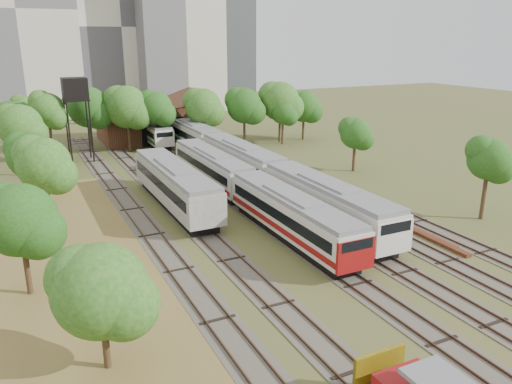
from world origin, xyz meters
TOP-DOWN VIEW (x-y plane):
  - ground at (0.00, 0.00)m, footprint 240.00×240.00m
  - dry_grass_patch at (-18.00, 8.00)m, footprint 14.00×60.00m
  - tracks at (-0.67, 25.00)m, footprint 24.60×80.00m
  - railcar_red_set at (-2.00, 20.77)m, footprint 2.99×34.58m
  - railcar_green_set at (2.00, 30.44)m, footprint 3.22×52.08m
  - railcar_rear at (-2.00, 55.94)m, footprint 2.84×16.08m
  - old_grey_coach at (-8.00, 23.90)m, footprint 3.28×18.00m
  - water_tower at (-13.48, 47.69)m, footprint 3.14×3.14m
  - rail_pile_near at (8.00, 7.07)m, footprint 0.54×8.17m
  - rail_pile_far at (8.20, 8.73)m, footprint 0.54×8.72m
  - maintenance_shed at (-1.00, 57.98)m, footprint 16.45×11.55m
  - tree_band_left at (-20.23, 26.89)m, footprint 7.76×77.74m
  - tree_band_far at (2.62, 49.21)m, footprint 42.25×11.21m
  - tree_band_right at (15.82, 28.05)m, footprint 3.96×41.03m
  - tower_left at (-18.00, 95.00)m, footprint 22.00×16.00m
  - tower_centre at (2.00, 100.00)m, footprint 20.00×18.00m
  - tower_far_right at (34.00, 110.00)m, footprint 12.00×12.00m

SIDE VIEW (x-z plane):
  - ground at x=0.00m, z-range 0.00..0.00m
  - dry_grass_patch at x=-18.00m, z-range 0.00..0.04m
  - tracks at x=-0.67m, z-range -0.05..0.14m
  - rail_pile_near at x=8.00m, z-range 0.00..0.27m
  - rail_pile_far at x=8.20m, z-range 0.00..0.28m
  - railcar_rear at x=-2.00m, z-range 0.10..3.62m
  - railcar_red_set at x=-2.00m, z-range 0.11..3.80m
  - railcar_green_set at x=2.00m, z-range 0.11..4.11m
  - old_grey_coach at x=-8.00m, z-range 0.19..4.26m
  - maintenance_shed at x=-1.00m, z-range -0.87..6.70m
  - tree_band_right at x=15.82m, z-range 1.34..8.72m
  - tree_band_left at x=-20.23m, z-range 1.01..9.46m
  - tree_band_far at x=2.62m, z-range 1.52..10.89m
  - water_tower at x=-13.48m, z-range 3.73..14.59m
  - tower_far_right at x=34.00m, z-range 0.00..28.00m
  - tower_centre at x=2.00m, z-range 0.00..36.00m
  - tower_left at x=-18.00m, z-range 0.00..42.00m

